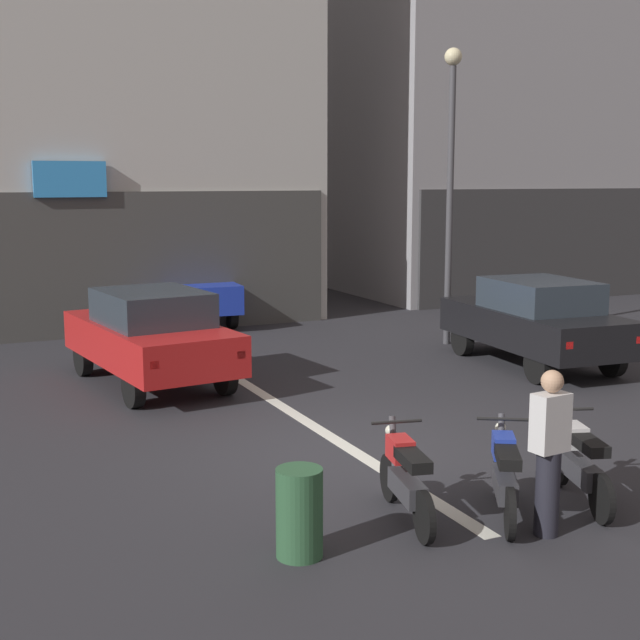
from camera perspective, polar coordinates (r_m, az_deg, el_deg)
name	(u,v)px	position (r m, az deg, el deg)	size (l,w,h in m)	color
ground_plane	(355,452)	(11.33, 2.29, -8.65)	(120.00, 120.00, 0.00)	#2B2B30
lane_centre_line	(212,363)	(16.72, -7.09, -2.81)	(0.20, 18.00, 0.01)	silver
building_mid_block	(68,36)	(24.69, -16.25, 17.51)	(10.58, 9.62, 14.36)	silver
building_far_right	(487,38)	(29.84, 10.90, 17.74)	(10.43, 8.70, 15.94)	#9E9EA3
car_red_crossing_near	(150,334)	(14.94, -11.08, -0.92)	(2.25, 4.29, 1.64)	black
car_black_parked_kerbside	(535,319)	(16.69, 13.98, 0.04)	(2.07, 4.22, 1.64)	black
car_blue_down_street	(187,286)	(21.52, -8.74, 2.24)	(2.07, 4.22, 1.64)	black
street_lamp	(451,165)	(18.40, 8.59, 10.06)	(0.36, 0.36, 6.11)	#47474C
motorcycle_red_row_leftmost	(406,477)	(9.08, 5.65, -10.25)	(0.56, 1.65, 0.98)	black
motorcycle_blue_row_left_mid	(505,474)	(9.33, 12.04, -9.88)	(0.92, 1.47, 0.98)	black
motorcycle_white_row_centre	(579,462)	(9.91, 16.68, -8.92)	(0.67, 1.61, 0.98)	black
person_by_motorcycles	(549,452)	(8.84, 14.83, -8.37)	(0.38, 0.26, 1.67)	#23232D
trash_bin	(299,513)	(8.23, -1.36, -12.56)	(0.44, 0.44, 0.85)	#2D5938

